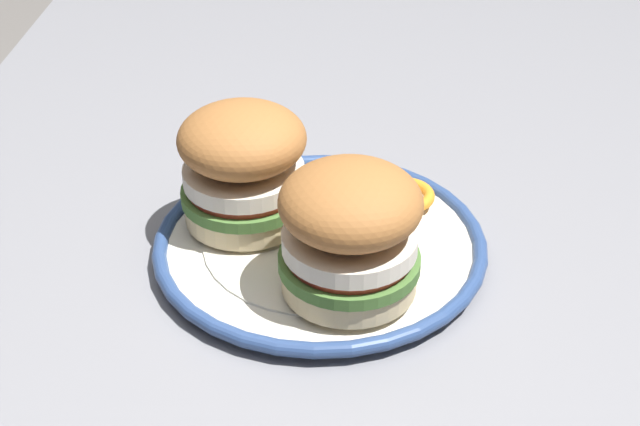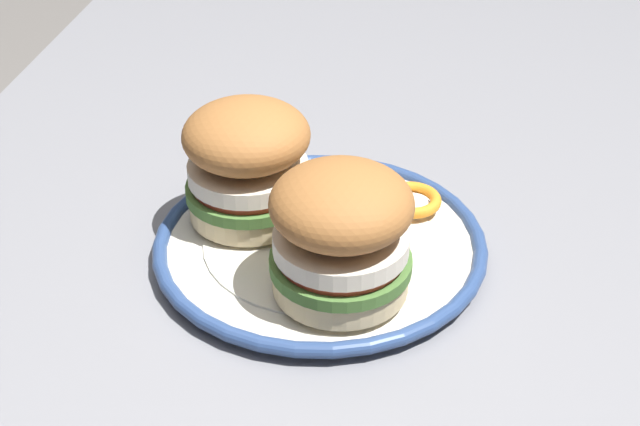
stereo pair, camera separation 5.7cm
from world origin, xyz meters
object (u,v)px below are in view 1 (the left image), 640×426
(dining_table, at_px, (357,316))
(sandwich_half_right, at_px, (243,164))
(dinner_plate, at_px, (320,244))
(sandwich_half_left, at_px, (350,230))

(dining_table, height_order, sandwich_half_right, sandwich_half_right)
(dinner_plate, xyz_separation_m, sandwich_half_right, (-0.03, -0.06, 0.06))
(dining_table, relative_size, sandwich_half_left, 8.93)
(dining_table, distance_m, sandwich_half_right, 0.19)
(dining_table, xyz_separation_m, dinner_plate, (0.03, -0.03, 0.10))
(sandwich_half_left, bearing_deg, sandwich_half_right, -136.17)
(sandwich_half_right, bearing_deg, dinner_plate, 67.38)
(dining_table, bearing_deg, dinner_plate, -44.98)
(dinner_plate, bearing_deg, dining_table, 135.02)
(dining_table, bearing_deg, sandwich_half_right, -85.90)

